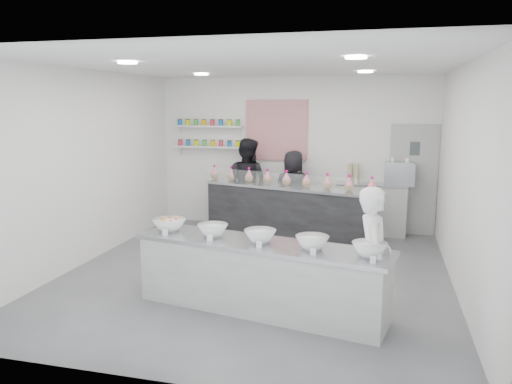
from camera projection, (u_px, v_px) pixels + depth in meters
floor at (256, 274)px, 7.34m from camera, size 6.00×6.00×0.00m
ceiling at (256, 65)px, 6.81m from camera, size 6.00×6.00×0.00m
back_wall at (294, 153)px, 9.94m from camera, size 5.50×0.00×5.50m
left_wall at (85, 167)px, 7.75m from camera, size 0.00×6.00×6.00m
right_wall at (463, 181)px, 6.40m from camera, size 0.00×6.00×6.00m
back_door at (413, 180)px, 9.42m from camera, size 0.88×0.04×2.10m
pattern_panel at (276, 130)px, 9.92m from camera, size 1.25×0.03×1.20m
jar_shelf_lower at (209, 147)px, 10.25m from camera, size 1.45×0.22×0.04m
jar_shelf_upper at (209, 126)px, 10.18m from camera, size 1.45×0.22×0.04m
preserve_jars at (208, 133)px, 10.19m from camera, size 1.45×0.10×0.56m
downlight_0 at (128, 63)px, 6.21m from camera, size 0.24×0.24×0.02m
downlight_1 at (356, 58)px, 5.52m from camera, size 0.24×0.24×0.02m
downlight_2 at (201, 74)px, 8.69m from camera, size 0.24×0.24×0.02m
downlight_3 at (365, 72)px, 8.00m from camera, size 0.24×0.24×0.02m
prep_counter at (260, 277)px, 6.00m from camera, size 3.20×1.29×0.85m
back_bar at (286, 212)px, 9.26m from camera, size 3.23×1.40×0.99m
sneeze_guard at (280, 180)px, 8.91m from camera, size 3.04×0.84×0.27m
espresso_ledge at (371, 209)px, 9.52m from camera, size 1.32×0.42×0.98m
espresso_machine at (399, 174)px, 9.28m from camera, size 0.54×0.37×0.41m
cup_stacks at (353, 173)px, 9.49m from camera, size 0.24×0.24×0.37m
prep_bowls at (260, 236)px, 5.91m from camera, size 3.02×1.04×0.15m
label_cards at (258, 252)px, 5.41m from camera, size 2.66×0.04×0.07m
cookie_bags at (287, 178)px, 9.15m from camera, size 3.29×1.04×0.28m
woman_prep at (373, 258)px, 5.52m from camera, size 0.46×0.63×1.59m
staff_left at (247, 184)px, 9.87m from camera, size 1.04×0.92×1.81m
staff_right at (293, 191)px, 9.66m from camera, size 0.80×0.54×1.60m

